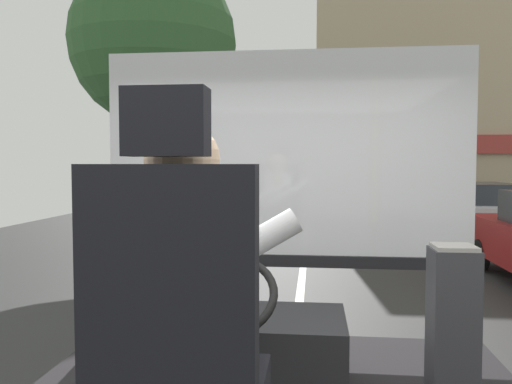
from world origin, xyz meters
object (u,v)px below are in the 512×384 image
steering_console (238,351)px  parked_car_blue (427,197)px  bus_driver (189,288)px  driver_seat (179,362)px  fare_box (453,324)px  parked_car_white (474,209)px

steering_console → parked_car_blue: size_ratio=0.26×
bus_driver → driver_seat: bearing=-90.0°
fare_box → bus_driver: bearing=-135.6°
parked_car_white → parked_car_blue: 5.39m
fare_box → parked_car_white: 11.75m
steering_console → parked_car_white: size_ratio=0.26×
bus_driver → steering_console: size_ratio=0.71×
fare_box → parked_car_blue: fare_box is taller
driver_seat → parked_car_blue: (4.42, 17.79, -0.62)m
driver_seat → bus_driver: 0.23m
parked_car_blue → fare_box: bearing=-101.4°
steering_console → parked_car_white: 12.12m
driver_seat → bus_driver: (-0.00, 0.13, 0.19)m
bus_driver → parked_car_white: 13.10m
driver_seat → parked_car_blue: driver_seat is taller
bus_driver → fare_box: size_ratio=1.01×
bus_driver → steering_console: bus_driver is taller
bus_driver → parked_car_blue: bearing=75.9°
steering_console → parked_car_blue: steering_console is taller
driver_seat → steering_console: 1.22m
steering_console → fare_box: bearing=1.1°
driver_seat → parked_car_blue: size_ratio=0.32×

